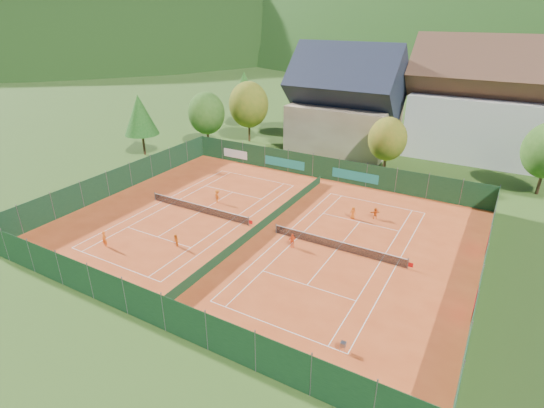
{
  "coord_description": "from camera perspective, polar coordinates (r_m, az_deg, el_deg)",
  "views": [
    {
      "loc": [
        19.47,
        -32.25,
        20.11
      ],
      "look_at": [
        0.0,
        2.0,
        2.0
      ],
      "focal_mm": 28.0,
      "sensor_mm": 36.0,
      "label": 1
    }
  ],
  "objects": [
    {
      "name": "loose_ball_1",
      "position": [
        34.13,
        -6.79,
        -11.55
      ],
      "size": [
        0.07,
        0.07,
        0.07
      ],
      "primitive_type": "sphere",
      "color": "#CCD833",
      "rests_on": "ground"
    },
    {
      "name": "court_divider",
      "position": [
        42.47,
        -1.33,
        -2.82
      ],
      "size": [
        0.03,
        28.8,
        1.0
      ],
      "color": "#153A1F",
      "rests_on": "ground"
    },
    {
      "name": "tennis_net_left",
      "position": [
        46.59,
        -9.65,
        -0.57
      ],
      "size": [
        13.3,
        0.1,
        1.02
      ],
      "color": "#59595B",
      "rests_on": "ground"
    },
    {
      "name": "player_right_near",
      "position": [
        39.33,
        2.73,
        -4.93
      ],
      "size": [
        0.8,
        0.82,
        1.38
      ],
      "primitive_type": "imported",
      "rotation": [
        0.0,
        0.0,
        0.82
      ],
      "color": "#F34B15",
      "rests_on": "ground"
    },
    {
      "name": "court_markings_right",
      "position": [
        39.69,
        8.69,
        -6.05
      ],
      "size": [
        11.03,
        23.83,
        0.0
      ],
      "color": "white",
      "rests_on": "ground"
    },
    {
      "name": "hotel_block_a",
      "position": [
        69.51,
        26.8,
        11.56
      ],
      "size": [
        21.6,
        11.0,
        17.25
      ],
      "color": "silver",
      "rests_on": "ground"
    },
    {
      "name": "tree_center",
      "position": [
        57.98,
        15.26,
        8.42
      ],
      "size": [
        5.01,
        5.01,
        7.6
      ],
      "color": "#4C2F1B",
      "rests_on": "ground"
    },
    {
      "name": "mountain_backdrop",
      "position": [
        272.52,
        31.09,
        8.51
      ],
      "size": [
        820.0,
        530.0,
        242.0
      ],
      "color": "black",
      "rests_on": "ground"
    },
    {
      "name": "court_markings_left",
      "position": [
        46.89,
        -9.76,
        -1.08
      ],
      "size": [
        11.03,
        23.83,
        0.0
      ],
      "color": "white",
      "rests_on": "ground"
    },
    {
      "name": "player_left_near",
      "position": [
        42.3,
        -21.61,
        -4.41
      ],
      "size": [
        0.57,
        0.39,
        1.55
      ],
      "primitive_type": "imported",
      "rotation": [
        0.0,
        0.0,
        -0.03
      ],
      "color": "orange",
      "rests_on": "ground"
    },
    {
      "name": "loose_ball_0",
      "position": [
        43.51,
        -14.85,
        -3.69
      ],
      "size": [
        0.07,
        0.07,
        0.07
      ],
      "primitive_type": "sphere",
      "color": "#CCD833",
      "rests_on": "ground"
    },
    {
      "name": "fence_east",
      "position": [
        37.29,
        26.42,
        -8.17
      ],
      "size": [
        0.09,
        32.0,
        3.0
      ],
      "color": "#14371F",
      "rests_on": "ground"
    },
    {
      "name": "chalet",
      "position": [
        67.54,
        9.82,
        12.82
      ],
      "size": [
        16.2,
        12.0,
        16.0
      ],
      "color": "#C3AC89",
      "rests_on": "ground"
    },
    {
      "name": "player_left_far",
      "position": [
        48.71,
        -7.35,
        1.07
      ],
      "size": [
        1.12,
        0.89,
        1.52
      ],
      "primitive_type": "imported",
      "rotation": [
        0.0,
        0.0,
        2.75
      ],
      "color": "#DD5C13",
      "rests_on": "ground"
    },
    {
      "name": "fence_south",
      "position": [
        31.45,
        -16.86,
        -12.84
      ],
      "size": [
        40.0,
        0.04,
        3.0
      ],
      "color": "#13351A",
      "rests_on": "ground"
    },
    {
      "name": "tree_west_front",
      "position": [
        68.31,
        -8.81,
        11.96
      ],
      "size": [
        5.72,
        5.72,
        8.69
      ],
      "color": "#4E311B",
      "rests_on": "ground"
    },
    {
      "name": "fence_north",
      "position": [
        55.43,
        6.78,
        4.86
      ],
      "size": [
        40.0,
        0.1,
        3.0
      ],
      "color": "#153A1E",
      "rests_on": "ground"
    },
    {
      "name": "loose_ball_2",
      "position": [
        46.24,
        6.45,
        -1.21
      ],
      "size": [
        0.07,
        0.07,
        0.07
      ],
      "primitive_type": "sphere",
      "color": "#CCD833",
      "rests_on": "ground"
    },
    {
      "name": "ball_hopper",
      "position": [
        29.02,
        9.54,
        -18.09
      ],
      "size": [
        0.34,
        0.34,
        0.8
      ],
      "color": "slate",
      "rests_on": "ground"
    },
    {
      "name": "player_right_far_a",
      "position": [
        45.34,
        10.83,
        -1.17
      ],
      "size": [
        0.67,
        0.44,
        1.35
      ],
      "primitive_type": "imported",
      "rotation": [
        0.0,
        0.0,
        3.12
      ],
      "color": "#D95A13",
      "rests_on": "ground"
    },
    {
      "name": "clay_pad",
      "position": [
        42.7,
        -1.33,
        -3.41
      ],
      "size": [
        40.0,
        32.0,
        0.01
      ],
      "primitive_type": "cube",
      "color": "#BE441C",
      "rests_on": "ground"
    },
    {
      "name": "ground",
      "position": [
        42.71,
        -1.33,
        -3.44
      ],
      "size": [
        600.0,
        600.0,
        0.0
      ],
      "primitive_type": "plane",
      "color": "#2C4C17",
      "rests_on": "ground"
    },
    {
      "name": "tree_west_mid",
      "position": [
        70.67,
        -3.16,
        13.19
      ],
      "size": [
        6.44,
        6.44,
        9.78
      ],
      "color": "#4B341A",
      "rests_on": "ground"
    },
    {
      "name": "player_left_mid",
      "position": [
        40.33,
        -12.82,
        -4.86
      ],
      "size": [
        0.79,
        0.77,
        1.28
      ],
      "primitive_type": "imported",
      "rotation": [
        0.0,
        0.0,
        -0.66
      ],
      "color": "orange",
      "rests_on": "ground"
    },
    {
      "name": "fence_west",
      "position": [
        54.26,
        -19.83,
        3.11
      ],
      "size": [
        0.04,
        32.0,
        3.0
      ],
      "color": "#14381F",
      "rests_on": "ground"
    },
    {
      "name": "tree_west_side",
      "position": [
        66.4,
        -17.34,
        11.38
      ],
      "size": [
        5.04,
        5.04,
        9.0
      ],
      "color": "#4C2D1B",
      "rests_on": "ground"
    },
    {
      "name": "tennis_net_right",
      "position": [
        39.4,
        8.95,
        -5.48
      ],
      "size": [
        13.3,
        0.1,
        1.02
      ],
      "color": "#59595B",
      "rests_on": "ground"
    },
    {
      "name": "tree_west_back",
      "position": [
        80.36,
        -3.73,
        15.06
      ],
      "size": [
        5.6,
        5.6,
        10.0
      ],
      "color": "#483119",
      "rests_on": "ground"
    },
    {
      "name": "player_right_far_b",
      "position": [
        45.9,
        13.72,
        -1.19
      ],
      "size": [
        1.14,
        0.97,
        1.24
      ],
      "primitive_type": "imported",
      "rotation": [
        0.0,
        0.0,
        3.77
      ],
      "color": "#DE5D13",
      "rests_on": "ground"
    }
  ]
}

